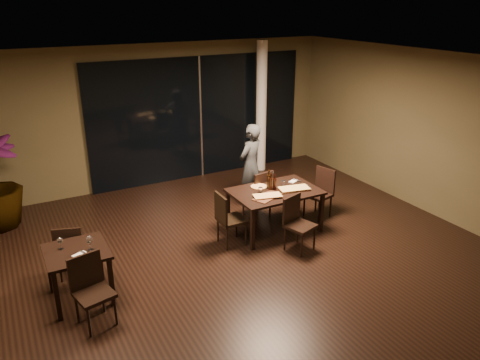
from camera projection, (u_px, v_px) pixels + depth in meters
name	position (u px, v px, depth m)	size (l,w,h in m)	color
ground	(246.00, 264.00, 7.22)	(8.00, 8.00, 0.00)	black
wall_back	(155.00, 115.00, 10.00)	(8.00, 0.10, 3.00)	#494027
wall_right	(442.00, 137.00, 8.46)	(0.10, 8.00, 3.00)	#494027
ceiling	(248.00, 65.00, 6.12)	(8.00, 8.00, 0.04)	silver
window_panel	(200.00, 118.00, 10.42)	(5.00, 0.06, 2.70)	black
column	(261.00, 107.00, 10.73)	(0.24, 0.24, 3.00)	white
main_table	(275.00, 194.00, 8.07)	(1.50, 1.00, 0.75)	black
side_table	(77.00, 259.00, 6.18)	(0.80, 0.80, 0.75)	black
chair_main_far	(260.00, 192.00, 8.57)	(0.50, 0.50, 0.93)	black
chair_main_near	(296.00, 220.00, 7.53)	(0.52, 0.52, 0.90)	black
chair_main_left	(227.00, 217.00, 7.63)	(0.43, 0.43, 0.92)	black
chair_main_right	(321.00, 190.00, 8.69)	(0.52, 0.52, 0.92)	black
chair_side_far	(71.00, 249.00, 6.71)	(0.50, 0.50, 0.86)	black
chair_side_near	(91.00, 286.00, 5.78)	(0.51, 0.51, 0.92)	black
diner	(251.00, 165.00, 9.06)	(0.56, 0.37, 1.64)	#292C2E
pizza_board_left	(267.00, 197.00, 7.77)	(0.53, 0.26, 0.01)	#412215
pizza_board_right	(294.00, 189.00, 8.07)	(0.52, 0.26, 0.01)	#4A2C18
oblong_pizza_left	(267.00, 196.00, 7.76)	(0.45, 0.21, 0.02)	maroon
oblong_pizza_right	(294.00, 189.00, 8.07)	(0.50, 0.24, 0.02)	maroon
round_pizza	(259.00, 187.00, 8.19)	(0.27, 0.27, 0.01)	red
bottle_a	(271.00, 182.00, 7.99)	(0.07, 0.07, 0.32)	black
bottle_b	(275.00, 182.00, 8.03)	(0.06, 0.06, 0.27)	black
bottle_c	(269.00, 179.00, 8.09)	(0.07, 0.07, 0.33)	black
tumbler_left	(261.00, 190.00, 7.96)	(0.07, 0.07, 0.09)	white
tumbler_right	(283.00, 183.00, 8.24)	(0.08, 0.08, 0.09)	white
napkin_near	(302.00, 186.00, 8.21)	(0.18, 0.10, 0.01)	white
napkin_far	(294.00, 181.00, 8.44)	(0.18, 0.10, 0.01)	white
wine_glass_a	(60.00, 244.00, 6.14)	(0.07, 0.07, 0.16)	white
wine_glass_b	(90.00, 244.00, 6.11)	(0.09, 0.09, 0.19)	white
side_napkin	(80.00, 255.00, 6.01)	(0.18, 0.11, 0.01)	white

